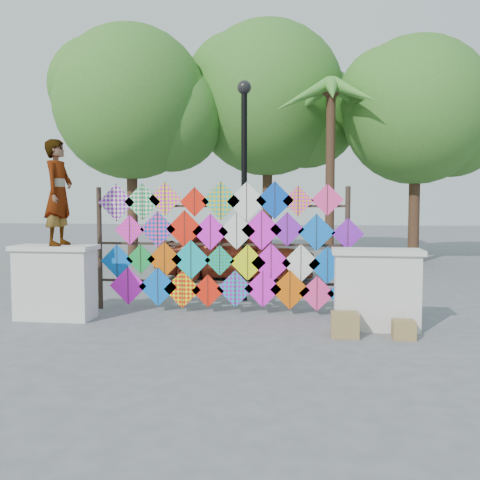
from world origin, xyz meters
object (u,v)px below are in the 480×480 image
(kite_rack, at_px, (223,247))
(vendor_woman, at_px, (58,193))
(sedan, at_px, (237,253))
(lamppost, at_px, (244,169))

(kite_rack, relative_size, vendor_woman, 2.73)
(kite_rack, relative_size, sedan, 1.19)
(kite_rack, bearing_deg, vendor_woman, -161.06)
(vendor_woman, relative_size, sedan, 0.44)
(sedan, bearing_deg, kite_rack, -177.12)
(vendor_woman, relative_size, lamppost, 0.40)
(vendor_woman, bearing_deg, kite_rack, -70.11)
(kite_rack, relative_size, lamppost, 1.11)
(kite_rack, height_order, lamppost, lamppost)
(sedan, relative_size, lamppost, 0.93)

